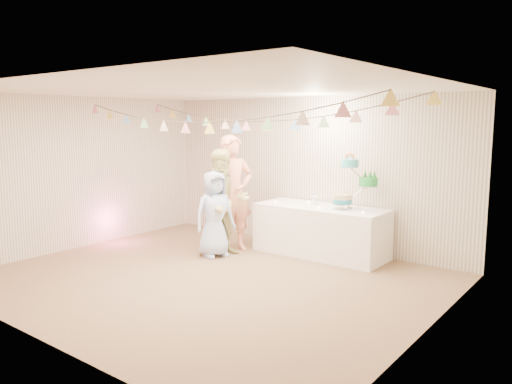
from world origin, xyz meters
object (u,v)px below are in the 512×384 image
Objects in this scene: person_adult_a at (233,193)px; table at (321,231)px; person_child at (215,214)px; person_adult_b at (224,202)px; cake_stand at (354,187)px.

table is at bearing -37.71° from person_adult_a.
person_adult_a is at bearing -153.25° from table.
person_child is (-0.00, -0.46, -0.28)m from person_adult_a.
table is 1.24× the size of person_adult_b.
person_child is at bearing -147.84° from cake_stand.
cake_stand is at bearing -37.19° from person_child.
person_adult_b is at bearing -143.34° from table.
table is 0.94m from cake_stand.
cake_stand is 0.59× the size of person_child.
person_adult_b is at bearing 6.55° from person_child.
person_adult_b reaches higher than table.
cake_stand is 0.42× the size of person_adult_a.
table is 1.10× the size of person_adult_a.
cake_stand is 2.00m from person_adult_a.
person_child is (-0.04, -0.18, -0.17)m from person_adult_b.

